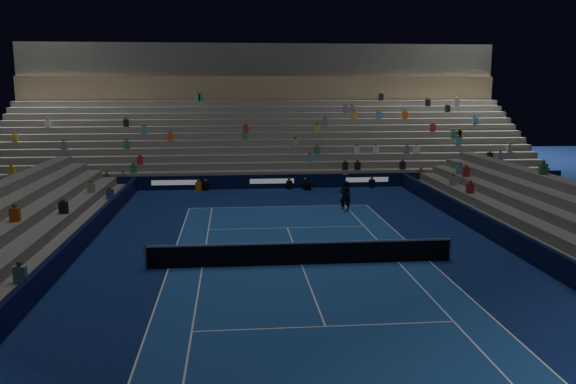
# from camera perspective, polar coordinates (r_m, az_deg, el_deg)

# --- Properties ---
(ground) EXTENTS (90.00, 90.00, 0.00)m
(ground) POSITION_cam_1_polar(r_m,az_deg,el_deg) (24.61, 1.32, -7.11)
(ground) COLOR #0D1D53
(ground) RESTS_ON ground
(court_surface) EXTENTS (10.97, 23.77, 0.01)m
(court_surface) POSITION_cam_1_polar(r_m,az_deg,el_deg) (24.61, 1.32, -7.09)
(court_surface) COLOR navy
(court_surface) RESTS_ON ground
(sponsor_barrier_far) EXTENTS (44.00, 0.25, 1.00)m
(sponsor_barrier_far) POSITION_cam_1_polar(r_m,az_deg,el_deg) (42.46, -1.59, 1.04)
(sponsor_barrier_far) COLOR black
(sponsor_barrier_far) RESTS_ON ground
(sponsor_barrier_east) EXTENTS (0.25, 37.00, 1.00)m
(sponsor_barrier_east) POSITION_cam_1_polar(r_m,az_deg,el_deg) (27.32, 22.06, -5.01)
(sponsor_barrier_east) COLOR black
(sponsor_barrier_east) RESTS_ON ground
(sponsor_barrier_west) EXTENTS (0.25, 37.00, 1.00)m
(sponsor_barrier_west) POSITION_cam_1_polar(r_m,az_deg,el_deg) (25.28, -21.21, -6.17)
(sponsor_barrier_west) COLOR black
(sponsor_barrier_west) RESTS_ON ground
(grandstand_main) EXTENTS (44.00, 15.20, 11.20)m
(grandstand_main) POSITION_cam_1_polar(r_m,az_deg,el_deg) (51.44, -2.31, 5.90)
(grandstand_main) COLOR slate
(grandstand_main) RESTS_ON ground
(tennis_net) EXTENTS (12.90, 0.10, 1.10)m
(tennis_net) POSITION_cam_1_polar(r_m,az_deg,el_deg) (24.46, 1.33, -5.98)
(tennis_net) COLOR #B2B2B7
(tennis_net) RESTS_ON ground
(tennis_player) EXTENTS (0.69, 0.46, 1.86)m
(tennis_player) POSITION_cam_1_polar(r_m,az_deg,el_deg) (34.67, 5.60, -0.41)
(tennis_player) COLOR black
(tennis_player) RESTS_ON ground
(broadcast_camera) EXTENTS (0.50, 0.92, 0.58)m
(broadcast_camera) POSITION_cam_1_polar(r_m,az_deg,el_deg) (41.86, 1.95, 0.62)
(broadcast_camera) COLOR black
(broadcast_camera) RESTS_ON ground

